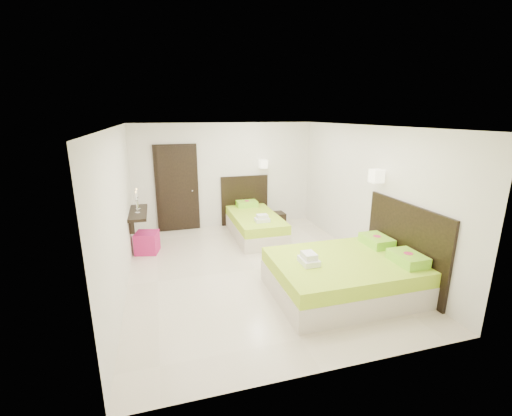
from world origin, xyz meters
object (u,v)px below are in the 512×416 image
object	(u,v)px
bed_single	(254,223)
nightstand	(276,220)
bed_double	(348,273)
ottoman	(147,242)

from	to	relation	value
bed_single	nightstand	distance (m)	0.86
bed_single	bed_double	xyz separation A→B (m)	(0.71, -3.03, 0.03)
bed_single	nightstand	bearing A→B (deg)	33.09
bed_double	bed_single	bearing A→B (deg)	103.25
nightstand	ottoman	xyz separation A→B (m)	(-3.15, -0.87, 0.04)
nightstand	ottoman	bearing A→B (deg)	-165.67
bed_single	nightstand	size ratio (longest dim) A/B	4.97
bed_single	bed_double	size ratio (longest dim) A/B	0.91
bed_single	ottoman	xyz separation A→B (m)	(-2.44, -0.40, -0.09)
bed_double	ottoman	xyz separation A→B (m)	(-3.15, 2.62, -0.11)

